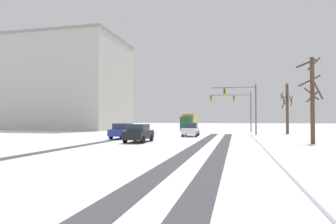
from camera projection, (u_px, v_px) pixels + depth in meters
wheel_track_left_lane at (197, 146)px, 21.87m from camera, size 1.02×38.76×0.01m
wheel_track_right_lane at (222, 147)px, 21.44m from camera, size 0.94×38.76×0.01m
wheel_track_center at (90, 144)px, 23.89m from camera, size 0.95×38.76×0.01m
sidewalk_kerb_right at (297, 150)px, 18.62m from camera, size 4.00×38.76×0.12m
traffic_signal_far_right at (236, 103)px, 48.05m from camera, size 6.93×0.73×6.50m
traffic_signal_near_right at (243, 101)px, 36.29m from camera, size 5.56×0.38×6.50m
car_white_lead at (191, 130)px, 34.73m from camera, size 1.95×4.16×1.62m
car_blue_second at (123, 131)px, 30.70m from camera, size 1.90×4.13×1.62m
car_black_third at (139, 133)px, 25.78m from camera, size 1.86×4.11×1.62m
box_truck_delivery at (189, 121)px, 54.50m from camera, size 2.36×7.42×3.02m
bare_tree_sidewalk_mid at (312, 96)px, 23.83m from camera, size 2.02×2.02×7.27m
bare_tree_sidewalk_far at (287, 107)px, 40.87m from camera, size 1.73×1.74×7.10m
office_building_far_left_block at (66, 85)px, 59.88m from camera, size 23.80×17.26×18.39m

